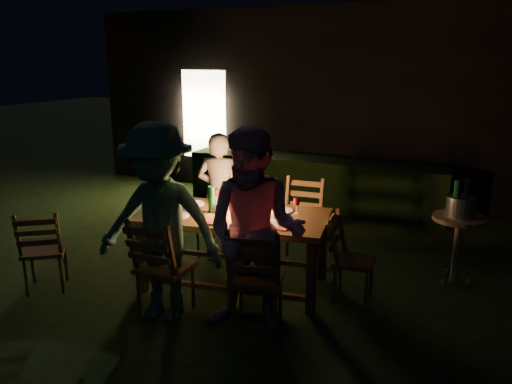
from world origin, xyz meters
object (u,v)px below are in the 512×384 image
at_px(dining_table, 234,221).
at_px(ice_bucket, 461,207).
at_px(person_house_side, 220,194).
at_px(chair_near_right, 257,295).
at_px(bottle_bucket_b, 467,202).
at_px(chair_far_left, 219,230).
at_px(side_table, 459,224).
at_px(lantern, 240,199).
at_px(bottle_table, 211,199).
at_px(chair_far_right, 299,238).
at_px(person_opp_right, 255,234).
at_px(chair_end, 352,274).
at_px(chair_near_left, 165,284).
at_px(chair_spare, 45,264).
at_px(person_opp_left, 159,224).
at_px(bottle_bucket_a, 456,202).

xyz_separation_m(dining_table, ice_bucket, (2.13, 1.07, 0.14)).
height_order(dining_table, person_house_side, person_house_side).
relative_size(chair_near_right, bottle_bucket_b, 3.24).
relative_size(chair_far_left, side_table, 1.40).
xyz_separation_m(ice_bucket, bottle_bucket_b, (0.05, 0.04, 0.05)).
relative_size(lantern, bottle_table, 1.25).
relative_size(chair_far_right, person_opp_right, 0.56).
distance_m(chair_near_right, chair_end, 1.10).
distance_m(chair_far_left, bottle_table, 1.01).
height_order(person_opp_right, bottle_table, person_opp_right).
bearing_deg(dining_table, chair_near_left, -120.43).
bearing_deg(side_table, person_house_side, -172.85).
height_order(chair_spare, lantern, lantern).
distance_m(chair_far_right, chair_spare, 2.81).
bearing_deg(bottle_bucket_b, chair_far_right, -171.55).
bearing_deg(person_house_side, bottle_bucket_b, 178.31).
height_order(dining_table, chair_end, chair_end).
distance_m(dining_table, chair_spare, 2.04).
bearing_deg(chair_near_right, person_opp_left, 178.41).
xyz_separation_m(dining_table, chair_far_right, (0.42, 0.85, -0.41)).
relative_size(chair_near_right, chair_far_right, 1.00).
height_order(dining_table, side_table, dining_table).
bearing_deg(side_table, dining_table, -153.26).
distance_m(chair_near_right, person_house_side, 1.88).
relative_size(chair_near_left, chair_far_right, 0.99).
bearing_deg(chair_end, ice_bucket, 129.10).
relative_size(dining_table, chair_far_right, 1.99).
bearing_deg(person_opp_left, chair_end, 26.05).
xyz_separation_m(chair_near_right, bottle_bucket_b, (1.61, 1.80, 0.60)).
distance_m(person_opp_left, bottle_bucket_b, 3.19).
xyz_separation_m(chair_far_right, bottle_bucket_a, (1.67, 0.18, 0.60)).
distance_m(person_house_side, ice_bucket, 2.74).
bearing_deg(person_opp_left, person_opp_right, -0.00).
xyz_separation_m(chair_near_right, bottle_table, (-0.82, 0.64, 0.63)).
bearing_deg(chair_spare, bottle_table, -6.94).
xyz_separation_m(person_house_side, person_opp_right, (1.16, -1.47, 0.16)).
bearing_deg(chair_near_left, person_opp_right, 4.84).
bearing_deg(bottle_table, bottle_bucket_a, 24.79).
distance_m(chair_near_right, chair_far_right, 1.55).
xyz_separation_m(dining_table, chair_near_left, (-0.32, -0.84, -0.41)).
bearing_deg(chair_end, dining_table, -84.69).
bearing_deg(bottle_table, chair_near_right, -38.18).
distance_m(bottle_table, side_table, 2.64).
height_order(person_opp_left, side_table, person_opp_left).
distance_m(lantern, bottle_bucket_a, 2.26).
height_order(chair_spare, bottle_bucket_b, bottle_bucket_b).
xyz_separation_m(chair_far_right, side_table, (1.72, 0.22, 0.35)).
relative_size(lantern, bottle_bucket_b, 1.09).
bearing_deg(ice_bucket, person_opp_right, -130.66).
bearing_deg(bottle_table, ice_bucket, 25.12).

